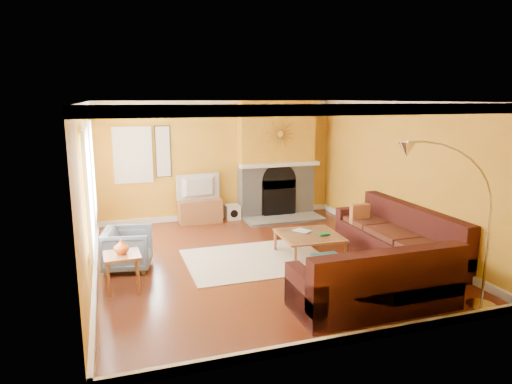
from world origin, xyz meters
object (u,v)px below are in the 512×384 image
object	(u,v)px
media_console	(200,211)
arc_lamp	(450,232)
coffee_table	(309,245)
side_table	(123,272)
sectional_sofa	(353,244)
armchair	(128,249)

from	to	relation	value
media_console	arc_lamp	bearing A→B (deg)	-68.98
coffee_table	side_table	size ratio (longest dim) A/B	1.85
sectional_sofa	arc_lamp	xyz separation A→B (m)	(0.33, -1.77, 0.68)
armchair	arc_lamp	size ratio (longest dim) A/B	0.33
media_console	armchair	size ratio (longest dim) A/B	1.26
sectional_sofa	arc_lamp	size ratio (longest dim) A/B	1.53
side_table	arc_lamp	bearing A→B (deg)	-28.39
coffee_table	armchair	bearing A→B (deg)	173.43
coffee_table	arc_lamp	distance (m)	2.86
sectional_sofa	coffee_table	distance (m)	0.96
coffee_table	armchair	distance (m)	3.10
side_table	arc_lamp	world-z (taller)	arc_lamp
media_console	side_table	distance (m)	3.79
coffee_table	sectional_sofa	bearing A→B (deg)	-66.51
coffee_table	side_table	xyz separation A→B (m)	(-3.19, -0.52, 0.07)
armchair	side_table	bearing A→B (deg)	-176.76
media_console	armchair	bearing A→B (deg)	-124.41
armchair	media_console	bearing A→B (deg)	-23.63
sectional_sofa	side_table	xyz separation A→B (m)	(-3.56, 0.33, -0.17)
coffee_table	arc_lamp	xyz separation A→B (m)	(0.69, -2.62, 0.92)
coffee_table	media_console	bearing A→B (deg)	116.33
sectional_sofa	media_console	xyz separation A→B (m)	(-1.76, 3.66, -0.19)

